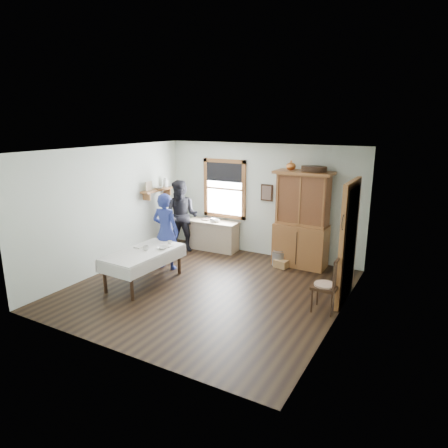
% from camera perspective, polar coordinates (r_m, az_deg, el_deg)
% --- Properties ---
extents(room, '(5.01, 5.01, 2.70)m').
position_cam_1_polar(room, '(7.51, -2.44, 0.19)').
color(room, black).
rests_on(room, ground).
extents(window, '(1.18, 0.07, 1.48)m').
position_cam_1_polar(window, '(10.03, 0.07, 5.52)').
color(window, white).
rests_on(window, room).
extents(doorway, '(0.09, 1.14, 2.22)m').
position_cam_1_polar(doorway, '(7.46, 17.48, -2.09)').
color(doorway, '#41342E').
rests_on(doorway, room).
extents(wall_shelf, '(0.24, 1.00, 0.44)m').
position_cam_1_polar(wall_shelf, '(10.04, -9.42, 4.98)').
color(wall_shelf, '#9D5930').
rests_on(wall_shelf, room).
extents(framed_picture, '(0.30, 0.04, 0.40)m').
position_cam_1_polar(framed_picture, '(9.54, 6.11, 4.46)').
color(framed_picture, black).
rests_on(framed_picture, room).
extents(rug_beater, '(0.01, 0.27, 0.27)m').
position_cam_1_polar(rug_beater, '(6.80, 16.81, 1.24)').
color(rug_beater, black).
rests_on(rug_beater, room).
extents(work_counter, '(1.33, 0.55, 0.75)m').
position_cam_1_polar(work_counter, '(10.17, -1.58, -1.62)').
color(work_counter, tan).
rests_on(work_counter, room).
extents(china_hutch, '(1.28, 0.62, 2.16)m').
position_cam_1_polar(china_hutch, '(9.03, 11.03, 0.62)').
color(china_hutch, '#9D5930').
rests_on(china_hutch, room).
extents(dining_table, '(0.96, 1.73, 0.68)m').
position_cam_1_polar(dining_table, '(8.28, -11.37, -6.05)').
color(dining_table, silver).
rests_on(dining_table, room).
extents(spindle_chair, '(0.46, 0.46, 0.99)m').
position_cam_1_polar(spindle_chair, '(7.13, 14.26, -8.32)').
color(spindle_chair, black).
rests_on(spindle_chair, room).
extents(pail, '(0.33, 0.33, 0.31)m').
position_cam_1_polar(pail, '(9.22, 7.79, -4.91)').
color(pail, '#97999F').
rests_on(pail, room).
extents(wicker_basket, '(0.33, 0.26, 0.18)m').
position_cam_1_polar(wicker_basket, '(9.11, 8.16, -5.63)').
color(wicker_basket, tan).
rests_on(wicker_basket, room).
extents(woman_blue, '(0.61, 0.43, 1.58)m').
position_cam_1_polar(woman_blue, '(8.86, -8.32, -1.45)').
color(woman_blue, navy).
rests_on(woman_blue, room).
extents(figure_dark, '(0.93, 0.80, 1.66)m').
position_cam_1_polar(figure_dark, '(10.02, -6.07, 0.74)').
color(figure_dark, black).
rests_on(figure_dark, room).
extents(table_cup_a, '(0.12, 0.12, 0.09)m').
position_cam_1_polar(table_cup_a, '(8.20, -11.09, -3.38)').
color(table_cup_a, silver).
rests_on(table_cup_a, dining_table).
extents(table_cup_b, '(0.10, 0.10, 0.09)m').
position_cam_1_polar(table_cup_b, '(8.45, -7.73, -2.69)').
color(table_cup_b, silver).
rests_on(table_cup_b, dining_table).
extents(table_bowl, '(0.23, 0.23, 0.05)m').
position_cam_1_polar(table_bowl, '(8.22, -8.77, -3.36)').
color(table_bowl, silver).
rests_on(table_bowl, dining_table).
extents(counter_book, '(0.18, 0.24, 0.02)m').
position_cam_1_polar(counter_book, '(10.28, -2.95, 0.78)').
color(counter_book, brown).
rests_on(counter_book, work_counter).
extents(counter_bowl, '(0.27, 0.27, 0.07)m').
position_cam_1_polar(counter_bowl, '(9.98, -1.17, 0.48)').
color(counter_bowl, silver).
rests_on(counter_bowl, work_counter).
extents(shelf_bowl, '(0.22, 0.22, 0.05)m').
position_cam_1_polar(shelf_bowl, '(10.04, -9.38, 5.13)').
color(shelf_bowl, silver).
rests_on(shelf_bowl, wall_shelf).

